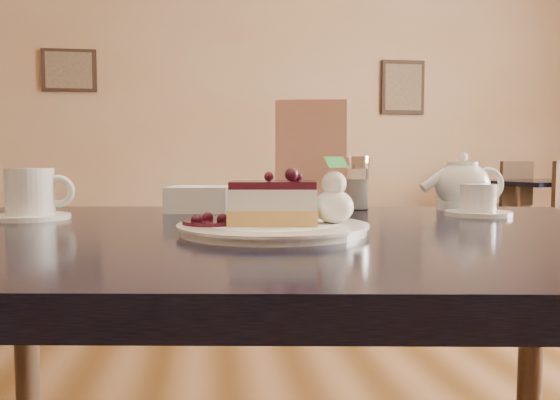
{
  "coord_description": "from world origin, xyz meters",
  "views": [
    {
      "loc": [
        -0.22,
        -0.49,
        0.83
      ],
      "look_at": [
        -0.13,
        0.17,
        0.79
      ],
      "focal_mm": 35.0,
      "sensor_mm": 36.0,
      "label": 1
    }
  ],
  "objects": [
    {
      "name": "main_table",
      "position": [
        -0.13,
        0.29,
        0.66
      ],
      "size": [
        1.28,
        0.95,
        0.74
      ],
      "rotation": [
        0.0,
        0.0,
        -0.15
      ],
      "color": "black",
      "rests_on": "ground"
    },
    {
      "name": "dessert_plate",
      "position": [
        -0.13,
        0.24,
        0.74
      ],
      "size": [
        0.25,
        0.25,
        0.01
      ],
      "primitive_type": "cylinder",
      "color": "white",
      "rests_on": "main_table"
    },
    {
      "name": "cheesecake_slice",
      "position": [
        -0.13,
        0.24,
        0.78
      ],
      "size": [
        0.13,
        0.1,
        0.06
      ],
      "rotation": [
        0.0,
        0.0,
        -0.15
      ],
      "color": "#EFC655",
      "rests_on": "dessert_plate"
    },
    {
      "name": "whipped_cream",
      "position": [
        -0.05,
        0.24,
        0.77
      ],
      "size": [
        0.05,
        0.05,
        0.05
      ],
      "color": "white",
      "rests_on": "dessert_plate"
    },
    {
      "name": "berry_sauce",
      "position": [
        -0.22,
        0.25,
        0.75
      ],
      "size": [
        0.08,
        0.08,
        0.01
      ],
      "primitive_type": "cylinder",
      "color": "black",
      "rests_on": "dessert_plate"
    },
    {
      "name": "coffee_set",
      "position": [
        -0.51,
        0.47,
        0.77
      ],
      "size": [
        0.14,
        0.13,
        0.09
      ],
      "color": "white",
      "rests_on": "main_table"
    },
    {
      "name": "tea_set",
      "position": [
        0.28,
        0.52,
        0.78
      ],
      "size": [
        0.16,
        0.23,
        0.1
      ],
      "color": "white",
      "rests_on": "main_table"
    },
    {
      "name": "menu_card",
      "position": [
        -0.02,
        0.56,
        0.84
      ],
      "size": [
        0.14,
        0.05,
        0.22
      ],
      "primitive_type": "cube",
      "rotation": [
        0.0,
        0.0,
        -0.15
      ],
      "color": "beige",
      "rests_on": "main_table"
    },
    {
      "name": "sugar_shaker",
      "position": [
        0.07,
        0.57,
        0.79
      ],
      "size": [
        0.06,
        0.06,
        0.11
      ],
      "color": "white",
      "rests_on": "main_table"
    },
    {
      "name": "napkin_stack",
      "position": [
        -0.24,
        0.58,
        0.76
      ],
      "size": [
        0.13,
        0.13,
        0.05
      ],
      "primitive_type": "cube",
      "rotation": [
        0.0,
        0.0,
        -0.15
      ],
      "color": "white",
      "rests_on": "main_table"
    },
    {
      "name": "bg_table_far_right",
      "position": [
        2.54,
        3.69,
        0.06
      ],
      "size": [
        1.07,
        1.65,
        1.1
      ],
      "rotation": [
        0.0,
        0.0,
        0.28
      ],
      "color": "black",
      "rests_on": "ground"
    }
  ]
}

